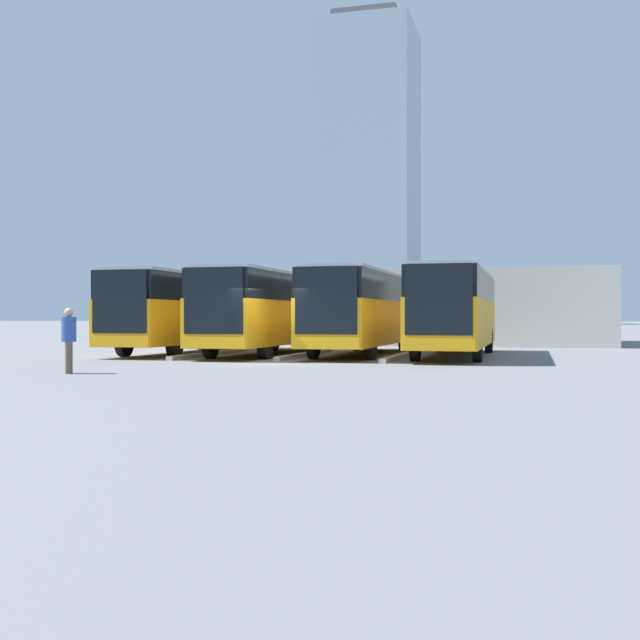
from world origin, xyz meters
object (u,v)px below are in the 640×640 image
bus_1 (363,309)px  bus_2 (270,309)px  pedestrian (69,338)px  bus_3 (189,309)px  bus_0 (456,309)px

bus_1 → bus_2: bearing=8.3°
pedestrian → bus_1: bearing=124.2°
bus_1 → bus_3: bearing=0.6°
bus_1 → bus_2: (3.78, 0.58, 0.00)m
bus_3 → pedestrian: bearing=99.4°
bus_2 → bus_3: bearing=-7.1°
bus_0 → bus_1: 3.80m
bus_2 → pedestrian: bearing=82.1°
bus_3 → pedestrian: (-2.19, 12.55, -0.91)m
bus_0 → bus_1: size_ratio=1.00×
bus_1 → pedestrian: bearing=66.6°
bus_0 → bus_2: size_ratio=1.00×
bus_3 → pedestrian: size_ratio=6.89×
bus_2 → bus_3: (3.78, -0.44, 0.00)m
bus_0 → bus_1: bearing=-6.7°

